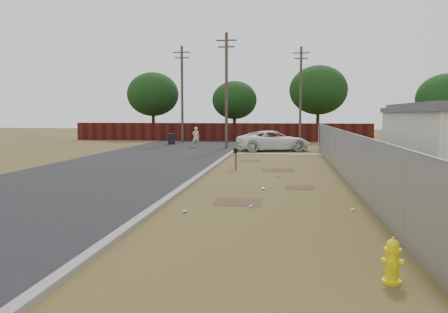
# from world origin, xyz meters

# --- Properties ---
(ground) EXTENTS (120.00, 120.00, 0.00)m
(ground) POSITION_xyz_m (0.00, 0.00, 0.00)
(ground) COLOR brown
(ground) RESTS_ON ground
(street) EXTENTS (15.10, 60.00, 0.12)m
(street) POSITION_xyz_m (-6.76, 8.05, 0.02)
(street) COLOR black
(street) RESTS_ON ground
(chainlink_fence) EXTENTS (0.10, 27.06, 2.02)m
(chainlink_fence) POSITION_xyz_m (3.12, 1.03, 0.80)
(chainlink_fence) COLOR gray
(chainlink_fence) RESTS_ON ground
(privacy_fence) EXTENTS (30.00, 0.12, 1.80)m
(privacy_fence) POSITION_xyz_m (-6.00, 25.00, 0.90)
(privacy_fence) COLOR #41120D
(privacy_fence) RESTS_ON ground
(utility_poles) EXTENTS (12.60, 8.24, 9.00)m
(utility_poles) POSITION_xyz_m (-3.67, 20.67, 4.69)
(utility_poles) COLOR brown
(utility_poles) RESTS_ON ground
(horizon_trees) EXTENTS (33.32, 31.94, 7.78)m
(horizon_trees) POSITION_xyz_m (0.84, 23.56, 4.63)
(horizon_trees) COLOR #372919
(horizon_trees) RESTS_ON ground
(fire_hydrant) EXTENTS (0.36, 0.37, 0.76)m
(fire_hydrant) POSITION_xyz_m (2.38, -11.09, 0.35)
(fire_hydrant) COLOR yellow
(fire_hydrant) RESTS_ON ground
(mailbox) EXTENTS (0.19, 0.47, 1.09)m
(mailbox) POSITION_xyz_m (-1.73, 2.66, 0.86)
(mailbox) COLOR brown
(mailbox) RESTS_ON ground
(pickup_truck) EXTENTS (5.87, 4.09, 1.49)m
(pickup_truck) POSITION_xyz_m (-0.24, 14.05, 0.74)
(pickup_truck) COLOR white
(pickup_truck) RESTS_ON ground
(pedestrian) EXTENTS (0.68, 0.52, 1.65)m
(pedestrian) POSITION_xyz_m (-6.61, 16.70, 0.83)
(pedestrian) COLOR beige
(pedestrian) RESTS_ON ground
(trash_bin) EXTENTS (0.72, 0.72, 0.95)m
(trash_bin) POSITION_xyz_m (-9.48, 19.77, 0.49)
(trash_bin) COLOR black
(trash_bin) RESTS_ON ground
(scattered_litter) EXTENTS (4.75, 10.08, 0.07)m
(scattered_litter) POSITION_xyz_m (0.21, -2.50, 0.04)
(scattered_litter) COLOR beige
(scattered_litter) RESTS_ON ground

